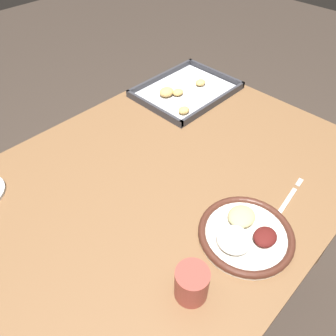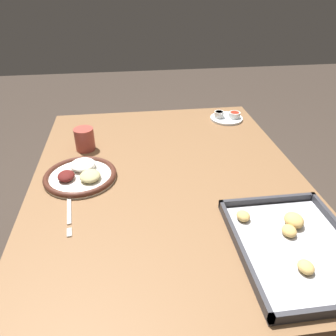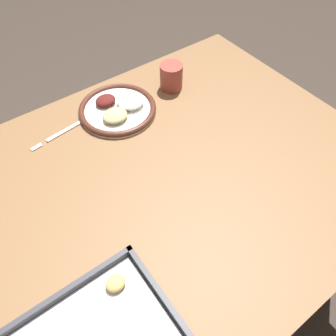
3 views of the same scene
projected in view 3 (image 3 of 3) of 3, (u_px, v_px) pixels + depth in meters
name	position (u px, v px, depth m)	size (l,w,h in m)	color
ground_plane	(166.00, 271.00, 1.48)	(8.00, 8.00, 0.00)	#382D26
dining_table	(166.00, 195.00, 0.99)	(1.24, 0.96, 0.72)	brown
dinner_plate	(118.00, 109.00, 1.07)	(0.25, 0.25, 0.04)	white
fork	(67.00, 130.00, 1.02)	(0.22, 0.04, 0.00)	silver
drinking_cup	(171.00, 77.00, 1.12)	(0.08, 0.08, 0.09)	#993D33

